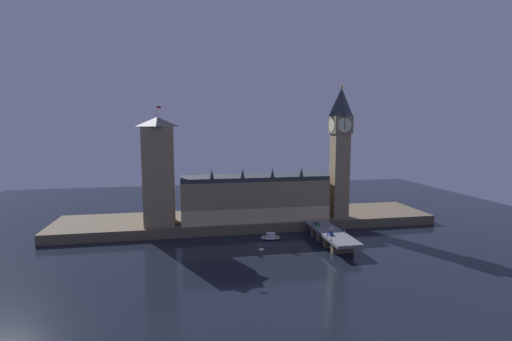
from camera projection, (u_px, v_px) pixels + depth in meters
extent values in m
plane|color=black|center=(261.00, 244.00, 184.91)|extent=(400.00, 400.00, 0.00)
cube|color=brown|center=(248.00, 220.00, 222.63)|extent=(220.00, 42.00, 5.33)
cube|color=#8E7A56|center=(255.00, 199.00, 213.42)|extent=(83.41, 20.62, 22.88)
cube|color=#D5B989|center=(258.00, 216.00, 204.11)|extent=(83.41, 0.20, 8.24)
cube|color=#2D3338|center=(255.00, 178.00, 211.93)|extent=(83.41, 18.97, 2.40)
cone|color=#2D3338|center=(212.00, 174.00, 198.26)|extent=(2.40, 2.40, 5.03)
cone|color=#2D3338|center=(243.00, 174.00, 201.38)|extent=(2.40, 2.40, 5.03)
cone|color=#2D3338|center=(272.00, 173.00, 204.50)|extent=(2.40, 2.40, 5.03)
cone|color=#2D3338|center=(301.00, 172.00, 207.62)|extent=(2.40, 2.40, 5.03)
cube|color=#8E7A56|center=(339.00, 176.00, 216.47)|extent=(9.06, 9.06, 49.23)
cube|color=#8E7A56|center=(341.00, 125.00, 212.99)|extent=(10.70, 10.70, 9.75)
cylinder|color=beige|center=(345.00, 125.00, 207.65)|extent=(8.03, 0.25, 8.03)
cylinder|color=beige|center=(337.00, 125.00, 218.32)|extent=(8.03, 0.25, 8.03)
cylinder|color=beige|center=(350.00, 125.00, 214.01)|extent=(0.25, 8.03, 8.03)
cylinder|color=beige|center=(332.00, 125.00, 211.96)|extent=(0.25, 8.03, 8.03)
cube|color=black|center=(345.00, 124.00, 207.40)|extent=(0.36, 0.10, 6.02)
pyramid|color=#2D3338|center=(341.00, 102.00, 211.46)|extent=(10.70, 10.70, 16.12)
sphere|color=gold|center=(342.00, 86.00, 210.42)|extent=(1.60, 1.60, 1.60)
cube|color=#8E7A56|center=(159.00, 176.00, 200.47)|extent=(16.09, 16.09, 53.24)
pyramid|color=#2D3338|center=(157.00, 122.00, 197.03)|extent=(16.41, 16.41, 5.05)
cylinder|color=#99999E|center=(157.00, 111.00, 196.37)|extent=(0.24, 0.24, 6.00)
cube|color=red|center=(159.00, 107.00, 196.33)|extent=(2.00, 0.08, 1.20)
cube|color=slate|center=(331.00, 233.00, 185.83)|extent=(12.36, 46.00, 1.40)
cube|color=brown|center=(342.00, 247.00, 172.75)|extent=(10.50, 3.20, 4.94)
cube|color=brown|center=(334.00, 241.00, 181.72)|extent=(10.50, 3.20, 4.94)
cube|color=brown|center=(327.00, 236.00, 190.69)|extent=(10.50, 3.20, 4.94)
cube|color=brown|center=(321.00, 231.00, 199.67)|extent=(10.50, 3.20, 4.94)
cube|color=#235633|center=(317.00, 224.00, 197.50)|extent=(1.81, 4.73, 0.75)
cube|color=black|center=(317.00, 223.00, 197.43)|extent=(1.48, 2.13, 0.45)
cylinder|color=black|center=(315.00, 224.00, 198.79)|extent=(0.22, 0.64, 0.64)
cylinder|color=black|center=(318.00, 224.00, 199.12)|extent=(0.22, 0.64, 0.64)
cylinder|color=black|center=(316.00, 225.00, 195.93)|extent=(0.22, 0.64, 0.64)
cylinder|color=black|center=(319.00, 225.00, 196.26)|extent=(0.22, 0.64, 0.64)
cube|color=navy|center=(330.00, 233.00, 179.53)|extent=(1.85, 4.06, 0.97)
cube|color=black|center=(330.00, 232.00, 179.45)|extent=(1.51, 1.83, 0.45)
cylinder|color=black|center=(328.00, 233.00, 180.64)|extent=(0.22, 0.64, 0.64)
cylinder|color=black|center=(331.00, 233.00, 180.96)|extent=(0.22, 0.64, 0.64)
cylinder|color=black|center=(330.00, 235.00, 178.18)|extent=(0.22, 0.64, 0.64)
cylinder|color=black|center=(333.00, 235.00, 178.51)|extent=(0.22, 0.64, 0.64)
cylinder|color=black|center=(327.00, 236.00, 175.88)|extent=(0.28, 0.28, 0.88)
cylinder|color=navy|center=(327.00, 234.00, 175.78)|extent=(0.38, 0.38, 0.73)
sphere|color=tan|center=(328.00, 233.00, 175.73)|extent=(0.24, 0.24, 0.24)
cylinder|color=black|center=(345.00, 232.00, 182.68)|extent=(0.28, 0.28, 0.77)
cylinder|color=gray|center=(345.00, 231.00, 182.60)|extent=(0.38, 0.38, 0.64)
sphere|color=tan|center=(345.00, 230.00, 182.55)|extent=(0.21, 0.21, 0.21)
cylinder|color=black|center=(313.00, 225.00, 196.13)|extent=(0.28, 0.28, 0.81)
cylinder|color=brown|center=(313.00, 223.00, 196.05)|extent=(0.38, 0.38, 0.67)
sphere|color=tan|center=(313.00, 223.00, 196.00)|extent=(0.22, 0.22, 0.22)
cylinder|color=#2D3333|center=(331.00, 240.00, 170.27)|extent=(0.56, 0.56, 0.50)
cylinder|color=#2D3333|center=(331.00, 234.00, 169.95)|extent=(0.18, 0.18, 4.94)
sphere|color=#F9E5A3|center=(332.00, 228.00, 169.60)|extent=(0.60, 0.60, 0.60)
sphere|color=#F9E5A3|center=(331.00, 229.00, 169.55)|extent=(0.44, 0.44, 0.44)
sphere|color=#F9E5A3|center=(332.00, 229.00, 169.72)|extent=(0.44, 0.44, 0.44)
ellipsoid|color=white|center=(271.00, 238.00, 192.68)|extent=(10.58, 5.81, 1.80)
cube|color=tan|center=(271.00, 236.00, 192.59)|extent=(9.26, 4.78, 0.24)
cube|color=silver|center=(271.00, 234.00, 192.47)|extent=(4.88, 3.31, 1.80)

